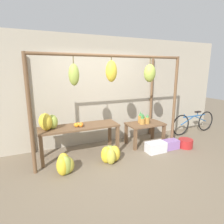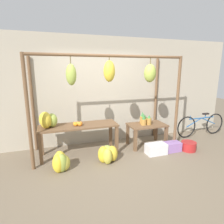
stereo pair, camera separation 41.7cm
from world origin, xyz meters
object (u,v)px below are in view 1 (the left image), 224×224
(pineapple_cluster, at_px, (143,119))
(parked_bicycle, at_px, (194,122))
(fruit_crate_white, at_px, (156,147))
(orange_pile, at_px, (79,125))
(banana_pile_ground_left, at_px, (64,165))
(banana_pile_ground_right, at_px, (111,154))
(banana_pile_on_table, at_px, (47,122))
(fruit_crate_purple, at_px, (170,144))
(blue_bucket, at_px, (186,143))

(pineapple_cluster, distance_m, parked_bicycle, 2.03)
(pineapple_cluster, distance_m, fruit_crate_white, 0.80)
(orange_pile, relative_size, parked_bicycle, 0.12)
(banana_pile_ground_left, relative_size, fruit_crate_white, 0.85)
(banana_pile_ground_right, relative_size, parked_bicycle, 0.28)
(orange_pile, xyz_separation_m, parked_bicycle, (3.70, 0.20, -0.42))
(orange_pile, bearing_deg, banana_pile_on_table, 174.80)
(pineapple_cluster, xyz_separation_m, banana_pile_ground_left, (-2.16, -0.65, -0.51))
(pineapple_cluster, bearing_deg, fruit_crate_purple, -47.52)
(banana_pile_ground_right, bearing_deg, banana_pile_on_table, 154.31)
(orange_pile, distance_m, banana_pile_ground_right, 0.95)
(banana_pile_on_table, relative_size, banana_pile_ground_right, 0.99)
(fruit_crate_white, relative_size, fruit_crate_purple, 1.11)
(banana_pile_on_table, relative_size, fruit_crate_purple, 1.11)
(orange_pile, distance_m, pineapple_cluster, 1.71)
(orange_pile, distance_m, parked_bicycle, 3.73)
(blue_bucket, bearing_deg, banana_pile_ground_right, 178.54)
(banana_pile_on_table, xyz_separation_m, banana_pile_ground_left, (0.21, -0.66, -0.71))
(banana_pile_ground_left, height_order, banana_pile_ground_right, banana_pile_ground_left)
(banana_pile_ground_left, height_order, fruit_crate_purple, banana_pile_ground_left)
(parked_bicycle, bearing_deg, pineapple_cluster, -175.63)
(fruit_crate_white, relative_size, parked_bicycle, 0.28)
(banana_pile_ground_left, height_order, parked_bicycle, parked_bicycle)
(pineapple_cluster, height_order, fruit_crate_white, pineapple_cluster)
(fruit_crate_white, bearing_deg, banana_pile_on_table, 166.90)
(orange_pile, relative_size, fruit_crate_white, 0.44)
(orange_pile, relative_size, banana_pile_ground_left, 0.52)
(banana_pile_ground_right, distance_m, fruit_crate_white, 1.20)
(pineapple_cluster, height_order, parked_bicycle, pineapple_cluster)
(banana_pile_on_table, bearing_deg, blue_bucket, -10.90)
(banana_pile_on_table, height_order, parked_bicycle, banana_pile_on_table)
(parked_bicycle, distance_m, fruit_crate_purple, 1.67)
(orange_pile, xyz_separation_m, fruit_crate_purple, (2.20, -0.48, -0.65))
(banana_pile_on_table, height_order, pineapple_cluster, banana_pile_on_table)
(parked_bicycle, bearing_deg, orange_pile, -176.86)
(banana_pile_ground_right, bearing_deg, banana_pile_ground_left, -175.20)
(parked_bicycle, height_order, fruit_crate_purple, parked_bicycle)
(banana_pile_ground_left, xyz_separation_m, banana_pile_ground_right, (1.00, 0.08, -0.01))
(parked_bicycle, bearing_deg, banana_pile_on_table, -178.12)
(orange_pile, height_order, fruit_crate_purple, orange_pile)
(banana_pile_ground_right, height_order, fruit_crate_white, banana_pile_ground_right)
(parked_bicycle, bearing_deg, fruit_crate_white, -160.18)
(pineapple_cluster, relative_size, parked_bicycle, 0.18)
(orange_pile, xyz_separation_m, banana_pile_ground_left, (-0.45, -0.60, -0.58))
(orange_pile, height_order, fruit_crate_white, orange_pile)
(pineapple_cluster, relative_size, fruit_crate_white, 0.65)
(blue_bucket, height_order, fruit_crate_purple, fruit_crate_purple)
(pineapple_cluster, bearing_deg, orange_pile, -178.29)
(fruit_crate_purple, bearing_deg, banana_pile_ground_right, -178.61)
(banana_pile_ground_left, distance_m, fruit_crate_purple, 2.65)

